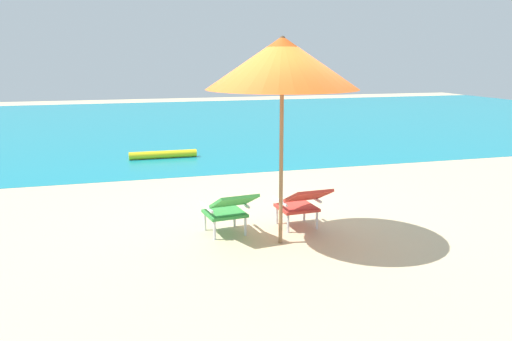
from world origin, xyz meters
name	(u,v)px	position (x,y,z in m)	size (l,w,h in m)	color
ground_plane	(210,171)	(0.00, 4.00, 0.00)	(40.00, 40.00, 0.00)	#CCB78E
ocean_band	(165,123)	(0.00, 12.57, 0.00)	(40.00, 18.00, 0.01)	teal
swim_buoy	(163,154)	(-0.81, 5.69, 0.10)	(0.18, 0.18, 1.60)	yellow
lounge_chair_left	(229,208)	(-0.56, -0.14, 0.40)	(0.64, 0.93, 0.68)	#338E3D
lounge_chair_right	(302,202)	(0.48, -0.15, 0.40)	(0.59, 0.90, 0.68)	red
beach_umbrella_center	(282,63)	(0.03, -0.56, 2.31)	(2.63, 2.63, 2.63)	olive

